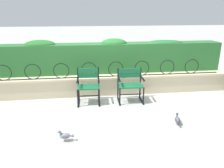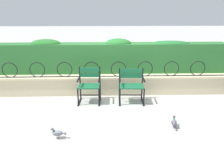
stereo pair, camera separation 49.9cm
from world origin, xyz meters
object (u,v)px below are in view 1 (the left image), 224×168
(pigeon_near_chairs, at_px, (65,136))
(pigeon_far_side, at_px, (178,120))
(park_chair_left, at_px, (88,85))
(park_chair_right, at_px, (130,84))

(pigeon_near_chairs, height_order, pigeon_far_side, same)
(park_chair_left, bearing_deg, park_chair_right, -1.96)
(park_chair_right, distance_m, pigeon_near_chairs, 2.35)
(park_chair_right, relative_size, pigeon_far_side, 2.92)
(park_chair_left, bearing_deg, pigeon_near_chairs, -105.22)
(park_chair_left, xyz_separation_m, pigeon_far_side, (1.79, -1.44, -0.35))
(park_chair_right, distance_m, pigeon_far_side, 1.61)
(park_chair_left, height_order, park_chair_right, park_chair_left)
(park_chair_left, distance_m, pigeon_near_chairs, 1.86)
(pigeon_near_chairs, bearing_deg, pigeon_far_side, 8.09)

